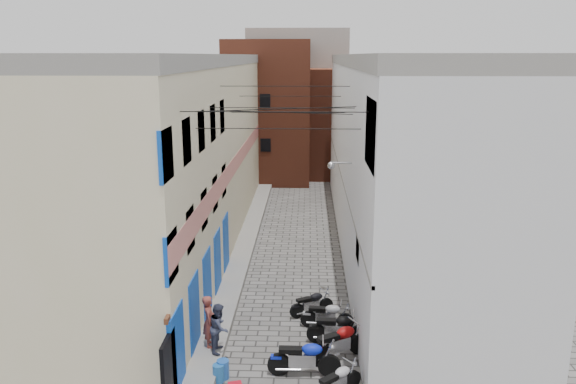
# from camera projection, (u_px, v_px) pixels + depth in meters

# --- Properties ---
(plinth) EXTENTS (0.90, 26.00, 0.25)m
(plinth) POSITION_uv_depth(u_px,v_px,m) (247.00, 242.00, 27.29)
(plinth) COLOR gray
(plinth) RESTS_ON ground
(building_left) EXTENTS (5.10, 27.00, 9.00)m
(building_left) POSITION_uv_depth(u_px,v_px,m) (183.00, 153.00, 26.31)
(building_left) COLOR beige
(building_left) RESTS_ON ground
(building_right) EXTENTS (5.94, 26.00, 9.00)m
(building_right) POSITION_uv_depth(u_px,v_px,m) (396.00, 154.00, 26.00)
(building_right) COLOR silver
(building_right) RESTS_ON ground
(building_far_brick_left) EXTENTS (6.00, 6.00, 10.00)m
(building_far_brick_left) POSITION_uv_depth(u_px,v_px,m) (268.00, 111.00, 40.70)
(building_far_brick_left) COLOR brown
(building_far_brick_left) RESTS_ON ground
(building_far_brick_right) EXTENTS (5.00, 6.00, 8.00)m
(building_far_brick_right) POSITION_uv_depth(u_px,v_px,m) (336.00, 122.00, 42.70)
(building_far_brick_right) COLOR brown
(building_far_brick_right) RESTS_ON ground
(building_far_concrete) EXTENTS (8.00, 5.00, 11.00)m
(building_far_concrete) POSITION_uv_depth(u_px,v_px,m) (298.00, 98.00, 46.33)
(building_far_concrete) COLOR gray
(building_far_concrete) RESTS_ON ground
(far_shopfront) EXTENTS (2.00, 0.30, 2.40)m
(far_shopfront) POSITION_uv_depth(u_px,v_px,m) (295.00, 171.00, 38.81)
(far_shopfront) COLOR black
(far_shopfront) RESTS_ON ground
(overhead_wires) EXTENTS (5.80, 13.02, 1.32)m
(overhead_wires) POSITION_uv_depth(u_px,v_px,m) (283.00, 107.00, 20.36)
(overhead_wires) COLOR black
(overhead_wires) RESTS_ON ground
(motorcycle_b) EXTENTS (1.64, 1.52, 0.98)m
(motorcycle_b) POSITION_uv_depth(u_px,v_px,m) (337.00, 380.00, 15.01)
(motorcycle_b) COLOR #B0B0B5
(motorcycle_b) RESTS_ON ground
(motorcycle_c) EXTENTS (2.11, 0.68, 1.22)m
(motorcycle_c) POSITION_uv_depth(u_px,v_px,m) (304.00, 356.00, 15.98)
(motorcycle_c) COLOR #0C21C1
(motorcycle_c) RESTS_ON ground
(motorcycle_d) EXTENTS (2.17, 1.67, 1.23)m
(motorcycle_d) POSITION_uv_depth(u_px,v_px,m) (339.00, 341.00, 16.84)
(motorcycle_d) COLOR #9A0B0B
(motorcycle_d) RESTS_ON ground
(motorcycle_e) EXTENTS (2.00, 0.70, 1.14)m
(motorcycle_e) POSITION_uv_depth(u_px,v_px,m) (338.00, 327.00, 17.80)
(motorcycle_e) COLOR black
(motorcycle_e) RESTS_ON ground
(motorcycle_f) EXTENTS (1.85, 0.78, 1.04)m
(motorcycle_f) POSITION_uv_depth(u_px,v_px,m) (327.00, 314.00, 18.80)
(motorcycle_f) COLOR #9C9CA0
(motorcycle_f) RESTS_ON ground
(motorcycle_g) EXTENTS (1.73, 1.23, 0.97)m
(motorcycle_g) POSITION_uv_depth(u_px,v_px,m) (312.00, 302.00, 19.77)
(motorcycle_g) COLOR black
(motorcycle_g) RESTS_ON ground
(person_a) EXTENTS (0.47, 0.65, 1.64)m
(person_a) POSITION_uv_depth(u_px,v_px,m) (209.00, 321.00, 17.11)
(person_a) COLOR #9B4338
(person_a) RESTS_ON plinth
(person_b) EXTENTS (0.62, 0.77, 1.52)m
(person_b) POSITION_uv_depth(u_px,v_px,m) (219.00, 327.00, 16.82)
(person_b) COLOR #383D55
(person_b) RESTS_ON plinth
(water_jug_near) EXTENTS (0.40, 0.40, 0.52)m
(water_jug_near) POSITION_uv_depth(u_px,v_px,m) (219.00, 373.00, 15.77)
(water_jug_near) COLOR #2366B0
(water_jug_near) RESTS_ON ground
(water_jug_far) EXTENTS (0.37, 0.37, 0.55)m
(water_jug_far) POSITION_uv_depth(u_px,v_px,m) (223.00, 369.00, 15.93)
(water_jug_far) COLOR #245AB4
(water_jug_far) RESTS_ON ground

